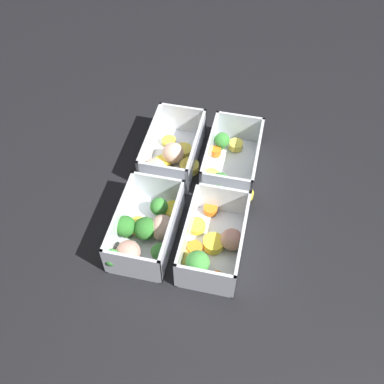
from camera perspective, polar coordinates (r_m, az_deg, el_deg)
ground_plane at (r=0.83m, az=0.00°, el=-0.99°), size 4.00×4.00×0.00m
container_near_left at (r=0.75m, az=2.58°, el=-6.58°), size 0.17×0.11×0.07m
container_near_right at (r=0.86m, az=4.72°, el=3.79°), size 0.17×0.11×0.07m
container_far_left at (r=0.77m, az=-5.94°, el=-4.90°), size 0.17×0.11×0.07m
container_far_right at (r=0.87m, az=-2.70°, el=4.65°), size 0.17×0.12×0.07m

